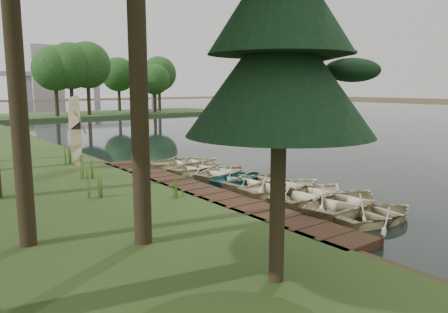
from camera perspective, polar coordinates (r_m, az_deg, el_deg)
ground at (r=18.80m, az=0.59°, el=-4.41°), size 300.00×300.00×0.00m
water at (r=53.86m, az=13.10°, el=4.22°), size 130.00×200.00×0.05m
boardwalk at (r=17.87m, az=-3.50°, el=-4.65°), size 1.60×16.00×0.30m
peninsula at (r=67.41m, az=-20.42°, el=4.99°), size 50.00×14.00×0.45m
far_trees at (r=66.44m, az=-23.51°, el=10.12°), size 45.60×5.60×8.80m
building_a at (r=159.95m, az=-22.35°, el=10.09°), size 10.00×8.00×18.00m
rowboat_0 at (r=15.09m, az=19.44°, el=-6.82°), size 3.48×2.65×0.68m
rowboat_1 at (r=15.96m, az=15.61°, el=-5.49°), size 4.45×3.55×0.83m
rowboat_2 at (r=16.96m, az=11.31°, el=-4.52°), size 4.21×3.25×0.80m
rowboat_3 at (r=17.89m, az=7.77°, el=-3.70°), size 4.05×3.00×0.81m
rowboat_4 at (r=19.13m, az=4.48°, el=-2.92°), size 3.76×2.85×0.73m
rowboat_5 at (r=19.84m, az=2.01°, el=-2.61°), size 3.40×2.68×0.64m
rowboat_6 at (r=21.03m, az=-0.08°, el=-1.84°), size 3.90×3.22×0.70m
rowboat_7 at (r=22.34m, az=-3.51°, el=-1.26°), size 3.41×2.58×0.66m
rowboat_8 at (r=23.54m, az=-5.17°, el=-0.57°), size 4.35×3.46×0.81m
stored_rowboat at (r=23.11m, az=-18.34°, el=-0.60°), size 4.24×3.48×0.76m
pine_tree at (r=8.94m, az=7.44°, el=15.84°), size 3.80×3.80×8.21m
reeds_0 at (r=16.47m, az=-6.30°, el=-3.73°), size 0.60×0.60×0.90m
reeds_1 at (r=17.00m, az=-16.61°, el=-3.46°), size 0.60×0.60×1.02m
reeds_2 at (r=20.54m, az=-17.54°, el=-1.30°), size 0.60×0.60×1.07m
reeds_3 at (r=24.76m, az=-19.49°, el=0.38°), size 0.60×0.60×1.13m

